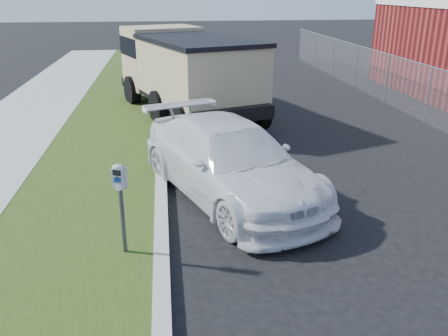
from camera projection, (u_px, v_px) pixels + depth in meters
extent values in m
plane|color=black|center=(310.00, 237.00, 8.38)|extent=(120.00, 120.00, 0.00)
cube|color=gray|center=(161.00, 195.00, 9.90)|extent=(0.25, 50.00, 0.15)
cube|color=#203D10|center=(83.00, 199.00, 9.71)|extent=(3.00, 50.00, 0.13)
plane|color=slate|center=(428.00, 95.00, 15.26)|extent=(0.00, 30.00, 30.00)
cylinder|color=gray|center=(432.00, 67.00, 14.94)|extent=(0.04, 30.00, 0.04)
cylinder|color=gray|center=(428.00, 95.00, 15.26)|extent=(0.06, 0.06, 1.80)
cylinder|color=gray|center=(387.00, 79.00, 18.04)|extent=(0.06, 0.06, 1.80)
cylinder|color=gray|center=(356.00, 67.00, 20.82)|extent=(0.06, 0.06, 1.80)
cylinder|color=gray|center=(333.00, 57.00, 23.60)|extent=(0.06, 0.06, 1.80)
cylinder|color=gray|center=(315.00, 50.00, 26.39)|extent=(0.06, 0.06, 1.80)
cylinder|color=gray|center=(300.00, 44.00, 29.17)|extent=(0.06, 0.06, 1.80)
cylinder|color=#3F4247|center=(123.00, 221.00, 7.48)|extent=(0.09, 0.09, 1.09)
cube|color=gray|center=(119.00, 178.00, 7.23)|extent=(0.23, 0.19, 0.33)
ellipsoid|color=gray|center=(118.00, 168.00, 7.17)|extent=(0.24, 0.20, 0.12)
cube|color=black|center=(117.00, 173.00, 7.12)|extent=(0.12, 0.06, 0.09)
cube|color=navy|center=(117.00, 180.00, 7.17)|extent=(0.11, 0.05, 0.08)
cylinder|color=silver|center=(118.00, 187.00, 7.21)|extent=(0.11, 0.05, 0.12)
cube|color=#3F4247|center=(117.00, 178.00, 7.16)|extent=(0.04, 0.02, 0.05)
imported|color=white|center=(228.00, 159.00, 9.90)|extent=(4.01, 5.79, 1.56)
cube|color=black|center=(189.00, 93.00, 16.05)|extent=(4.62, 7.44, 0.38)
cube|color=tan|center=(162.00, 57.00, 17.84)|extent=(3.09, 2.73, 2.20)
cube|color=black|center=(162.00, 45.00, 17.68)|extent=(3.13, 2.76, 0.66)
cube|color=tan|center=(199.00, 70.00, 14.99)|extent=(4.02, 5.23, 1.76)
cube|color=black|center=(198.00, 40.00, 14.67)|extent=(4.16, 5.37, 0.13)
cube|color=black|center=(155.00, 79.00, 19.06)|extent=(2.54, 1.03, 0.33)
cylinder|color=black|center=(132.00, 91.00, 17.63)|extent=(0.70, 1.15, 1.10)
cylinder|color=black|center=(195.00, 85.00, 18.69)|extent=(0.70, 1.15, 1.10)
cylinder|color=black|center=(159.00, 108.00, 15.15)|extent=(0.70, 1.15, 1.10)
cylinder|color=black|center=(229.00, 100.00, 16.20)|extent=(0.70, 1.15, 1.10)
cylinder|color=black|center=(182.00, 122.00, 13.49)|extent=(0.70, 1.15, 1.10)
cylinder|color=black|center=(259.00, 112.00, 14.55)|extent=(0.70, 1.15, 1.10)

